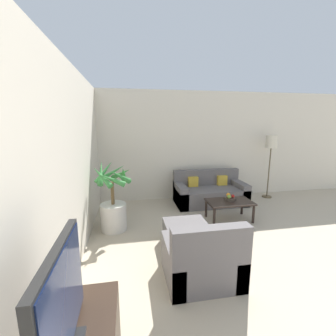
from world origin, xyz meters
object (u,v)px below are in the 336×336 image
Objects in this scene: fruit_bowl at (230,199)px; ottoman at (185,233)px; armchair at (202,260)px; floor_lamp at (271,146)px; television at (62,303)px; sofa_loveseat at (210,193)px; orange_fruit at (228,195)px; potted_palm at (113,205)px; coffee_table at (229,204)px; apple_red at (233,196)px; apple_green at (229,197)px.

fruit_bowl reaches higher than ottoman.
floor_lamp is at bearing 45.28° from armchair.
television is 3.59× the size of fruit_bowl.
sofa_loveseat is 2.80m from armchair.
television is 1.15× the size of ottoman.
orange_fruit is (0.07, -0.87, 0.22)m from sofa_loveseat.
potted_palm is 1.92× the size of ottoman.
coffee_table is 1.00× the size of armchair.
floor_lamp is (1.66, 0.16, 1.09)m from sofa_loveseat.
floor_lamp reaches higher than coffee_table.
sofa_loveseat is (2.31, 3.80, -0.68)m from television.
floor_lamp is at bearing 34.51° from fruit_bowl.
coffee_table is at bearing 0.63° from potted_palm.
coffee_table is at bearing -144.45° from floor_lamp.
sofa_loveseat is at bearing 58.69° from ottoman.
sofa_loveseat is 0.94m from fruit_bowl.
fruit_bowl is 1.42m from ottoman.
coffee_table is 1.94m from armchair.
television is 3.78m from fruit_bowl.
orange_fruit is at bearing 56.58° from armchair.
orange_fruit is 0.13× the size of ottoman.
floor_lamp is 3.51m from ottoman.
apple_red is (0.09, 0.06, 0.14)m from coffee_table.
potted_palm is 2.44m from sofa_loveseat.
apple_green is 1.37m from ottoman.
armchair is at bearing -90.55° from ottoman.
apple_red is at bearing 54.04° from armchair.
orange_fruit reaches higher than fruit_bowl.
potted_palm is at bearing 88.03° from television.
apple_green is at bearing 101.75° from coffee_table.
television is 0.47× the size of floor_lamp.
ottoman is (-1.19, -0.80, -0.29)m from apple_red.
floor_lamp is 2.23m from coffee_table.
apple_red is (0.13, -0.94, 0.21)m from sofa_loveseat.
armchair is at bearing -123.42° from orange_fruit.
potted_palm reaches higher than sofa_loveseat.
coffee_table reaches higher than ottoman.
coffee_table is 0.11m from fruit_bowl.
fruit_bowl is at bearing 2.39° from potted_palm.
television is 5.62m from floor_lamp.
potted_palm is 1.95m from armchair.
fruit_bowl is at bearing -145.49° from floor_lamp.
orange_fruit is (-0.02, 0.05, 0.07)m from fruit_bowl.
potted_palm is at bearing -179.37° from coffee_table.
armchair is at bearing -134.72° from floor_lamp.
coffee_table is 11.63× the size of apple_green.
ottoman is (-1.09, -0.77, -0.29)m from apple_green.
potted_palm is 0.77× the size of sofa_loveseat.
fruit_bowl is at bearing 44.11° from apple_green.
floor_lamp is at bearing 35.55° from coffee_table.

